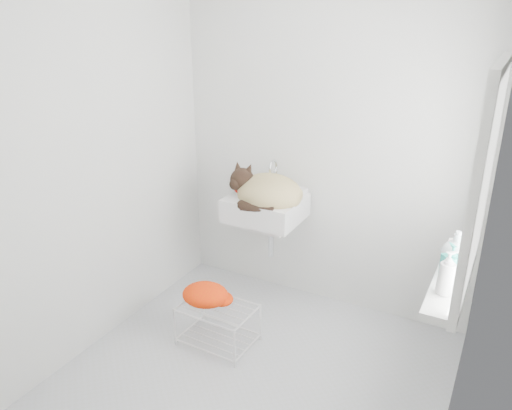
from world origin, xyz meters
The scene contains 15 objects.
floor centered at (0.00, 0.00, 0.00)m, with size 2.20×2.00×0.02m, color #AEB0B3.
back_wall centered at (0.00, 1.00, 1.25)m, with size 2.20×0.02×2.50m, color silver.
right_wall centered at (1.10, 0.00, 1.25)m, with size 0.02×2.00×2.50m, color silver.
left_wall centered at (-1.10, 0.00, 1.25)m, with size 0.02×2.00×2.50m, color silver.
window_glass centered at (1.09, 0.20, 1.35)m, with size 0.01×0.80×1.00m, color white.
window_frame centered at (1.07, 0.20, 1.35)m, with size 0.04×0.90×1.10m, color white.
windowsill centered at (1.01, 0.20, 0.83)m, with size 0.16×0.88×0.04m, color white.
sink centered at (-0.33, 0.74, 0.85)m, with size 0.51×0.45×0.21m, color white.
faucet centered at (-0.33, 0.92, 0.99)m, with size 0.19×0.13×0.19m, color silver, non-canonical shape.
cat centered at (-0.32, 0.72, 0.89)m, with size 0.54×0.47×0.32m.
wire_rack centered at (-0.37, 0.12, 0.15)m, with size 0.47×0.33×0.28m, color white.
towel centered at (-0.46, 0.12, 0.31)m, with size 0.31×0.22×0.13m, color #DA5200.
bottle_a centered at (1.00, -0.02, 0.85)m, with size 0.07×0.07×0.19m, color silver.
bottle_b centered at (1.00, 0.15, 0.85)m, with size 0.08×0.08×0.18m, color #1D7D72.
bottle_c centered at (1.00, 0.30, 0.85)m, with size 0.15×0.15×0.19m, color #B5C0C5.
Camera 1 is at (1.18, -2.23, 2.10)m, focal length 35.06 mm.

